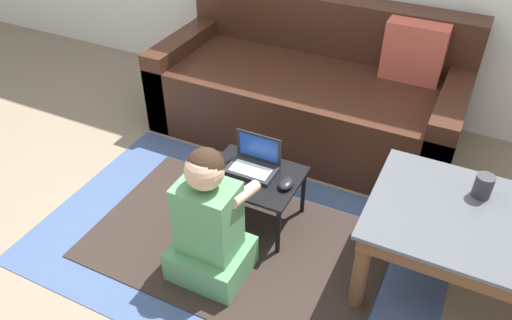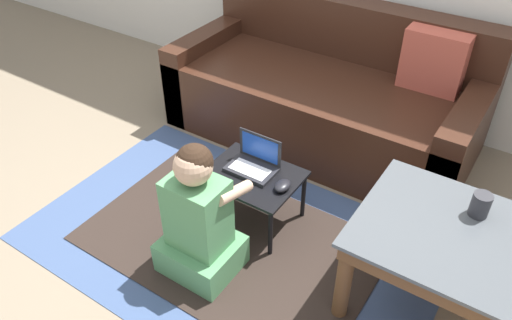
{
  "view_description": "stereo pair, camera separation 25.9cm",
  "coord_description": "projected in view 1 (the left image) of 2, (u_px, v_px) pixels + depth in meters",
  "views": [
    {
      "loc": [
        0.92,
        -1.56,
        1.94
      ],
      "look_at": [
        0.01,
        0.29,
        0.38
      ],
      "focal_mm": 35.0,
      "sensor_mm": 36.0,
      "label": 1
    },
    {
      "loc": [
        1.14,
        -1.44,
        1.94
      ],
      "look_at": [
        0.01,
        0.29,
        0.38
      ],
      "focal_mm": 35.0,
      "sensor_mm": 36.0,
      "label": 2
    }
  ],
  "objects": [
    {
      "name": "ground_plane",
      "position": [
        230.0,
        246.0,
        2.62
      ],
      "size": [
        16.0,
        16.0,
        0.0
      ],
      "primitive_type": "plane",
      "color": "#7F705B"
    },
    {
      "name": "area_rug",
      "position": [
        236.0,
        243.0,
        2.62
      ],
      "size": [
        2.09,
        1.31,
        0.01
      ],
      "color": "#3D517A",
      "rests_on": "ground_plane"
    },
    {
      "name": "couch",
      "position": [
        311.0,
        91.0,
        3.32
      ],
      "size": [
        1.95,
        0.91,
        0.84
      ],
      "color": "#381E14",
      "rests_on": "ground_plane"
    },
    {
      "name": "coffee_table",
      "position": [
        502.0,
        238.0,
        2.11
      ],
      "size": [
        1.13,
        0.67,
        0.47
      ],
      "color": "#4C5156",
      "rests_on": "ground_plane"
    },
    {
      "name": "laptop_desk",
      "position": [
        254.0,
        181.0,
        2.61
      ],
      "size": [
        0.49,
        0.39,
        0.32
      ],
      "color": "black",
      "rests_on": "ground_plane"
    },
    {
      "name": "laptop",
      "position": [
        254.0,
        164.0,
        2.6
      ],
      "size": [
        0.25,
        0.17,
        0.18
      ],
      "color": "#232328",
      "rests_on": "laptop_desk"
    },
    {
      "name": "computer_mouse",
      "position": [
        286.0,
        183.0,
        2.5
      ],
      "size": [
        0.07,
        0.11,
        0.04
      ],
      "color": "black",
      "rests_on": "laptop_desk"
    },
    {
      "name": "person_seated",
      "position": [
        210.0,
        225.0,
        2.3
      ],
      "size": [
        0.36,
        0.4,
        0.74
      ],
      "color": "#518E5B",
      "rests_on": "ground_plane"
    },
    {
      "name": "cup_on_table",
      "position": [
        483.0,
        186.0,
        2.19
      ],
      "size": [
        0.08,
        0.08,
        0.11
      ],
      "color": "#2D2D33",
      "rests_on": "coffee_table"
    }
  ]
}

